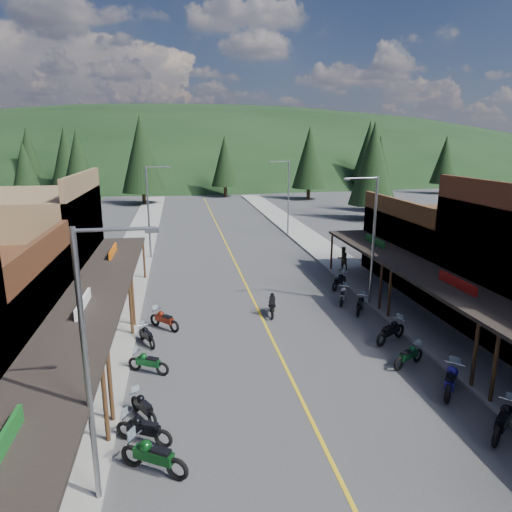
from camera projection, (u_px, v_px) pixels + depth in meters
name	position (u px, v px, depth m)	size (l,w,h in m)	color
ground	(290.00, 377.00, 19.96)	(220.00, 220.00, 0.00)	#38383A
centerline	(234.00, 261.00, 39.07)	(0.15, 90.00, 0.01)	gold
sidewalk_west	(130.00, 265.00, 37.64)	(3.40, 94.00, 0.15)	gray
sidewalk_east	(332.00, 256.00, 40.46)	(3.40, 94.00, 0.15)	gray
shop_west_3	(26.00, 251.00, 27.65)	(10.90, 10.20, 8.20)	brown
shop_east_3	(441.00, 249.00, 32.37)	(10.90, 10.20, 6.20)	#4C2D16
streetlight_0	(91.00, 359.00, 12.00)	(2.16, 0.18, 8.00)	gray
streetlight_1	(150.00, 208.00, 38.75)	(2.16, 0.18, 8.00)	gray
streetlight_2	(372.00, 235.00, 27.63)	(2.16, 0.18, 8.00)	gray
streetlight_3	(287.00, 194.00, 48.66)	(2.16, 0.18, 8.00)	gray
ridge_hill	(191.00, 172.00, 148.96)	(310.00, 140.00, 60.00)	black
pine_1	(66.00, 157.00, 81.17)	(5.88, 5.88, 12.50)	black
pine_2	(141.00, 154.00, 71.79)	(6.72, 6.72, 14.00)	black
pine_3	(225.00, 161.00, 82.08)	(5.04, 5.04, 11.00)	black
pine_4	(309.00, 157.00, 78.44)	(5.88, 5.88, 12.50)	black
pine_5	(369.00, 151.00, 92.32)	(6.72, 6.72, 14.00)	black
pine_6	(445.00, 160.00, 86.99)	(5.04, 5.04, 11.00)	black
pine_7	(29.00, 156.00, 85.60)	(5.88, 5.88, 12.50)	black
pine_8	(26.00, 176.00, 53.14)	(4.48, 4.48, 10.00)	black
pine_9	(379.00, 167.00, 65.29)	(4.93, 4.93, 10.80)	black
pine_10	(79.00, 165.00, 63.14)	(5.38, 5.38, 11.60)	black
pine_11	(373.00, 164.00, 57.75)	(5.82, 5.82, 12.40)	black
bike_west_5	(154.00, 455.00, 14.01)	(0.78, 2.33, 1.33)	#0C3D14
bike_west_6	(144.00, 428.00, 15.42)	(0.69, 2.07, 1.18)	black
bike_west_7	(143.00, 406.00, 16.82)	(0.62, 1.85, 1.06)	black
bike_west_8	(148.00, 362.00, 20.12)	(0.66, 1.97, 1.12)	#0E461B
bike_west_9	(147.00, 335.00, 22.97)	(0.62, 1.85, 1.06)	black
bike_west_10	(164.00, 319.00, 24.84)	(0.71, 2.12, 1.21)	maroon
bike_east_5	(504.00, 419.00, 15.82)	(0.75, 2.26, 1.29)	black
bike_east_6	(452.00, 380.00, 18.46)	(0.74, 2.22, 1.27)	navy
bike_east_7	(450.00, 378.00, 18.59)	(0.74, 2.21, 1.26)	navy
bike_east_8	(409.00, 355.00, 20.77)	(0.65, 1.96, 1.12)	#0B381B
bike_east_9	(391.00, 330.00, 23.26)	(0.76, 2.27, 1.30)	black
bike_east_10	(360.00, 304.00, 27.29)	(0.65, 1.94, 1.11)	black
bike_east_11	(343.00, 294.00, 28.85)	(0.67, 2.02, 1.16)	#A09FA4
bike_east_12	(339.00, 280.00, 31.79)	(0.69, 2.07, 1.18)	black
rider_on_bike	(272.00, 306.00, 26.86)	(0.88, 1.98, 1.46)	black
pedestrian_east_b	(343.00, 258.00, 35.65)	(0.92, 0.53, 1.89)	brown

